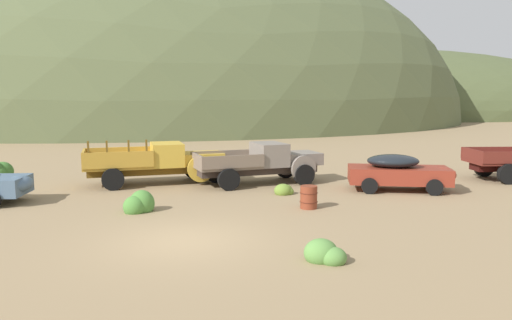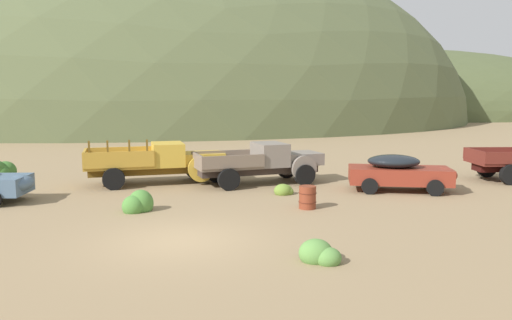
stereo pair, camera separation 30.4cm
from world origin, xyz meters
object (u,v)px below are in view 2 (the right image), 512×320
Objects in this scene: truck_primer_gray at (268,162)px; car_rust_red at (402,172)px; truck_faded_yellow at (165,162)px; oil_drum_foreground at (307,197)px.

truck_primer_gray is 1.32× the size of car_rust_red.
car_rust_red is (5.59, -2.16, -0.17)m from truck_primer_gray.
truck_primer_gray is at bearing -16.20° from truck_faded_yellow.
truck_primer_gray is at bearing 101.07° from oil_drum_foreground.
car_rust_red reaches higher than oil_drum_foreground.
car_rust_red is 5.50m from oil_drum_foreground.
truck_primer_gray is (4.82, -0.30, -0.03)m from truck_faded_yellow.
car_rust_red is 5.67× the size of oil_drum_foreground.
truck_primer_gray is 5.31m from oil_drum_foreground.
truck_faded_yellow is at bearing 159.84° from truck_primer_gray.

